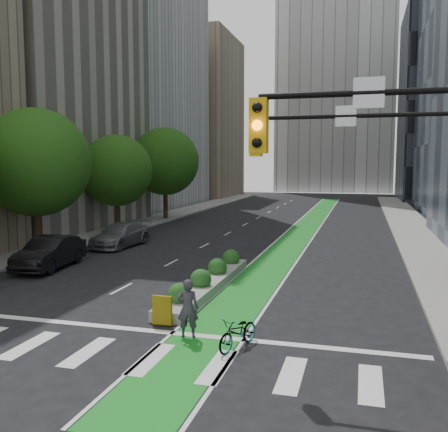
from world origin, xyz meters
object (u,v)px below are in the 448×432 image
Objects in this scene: bicycle at (238,332)px; cyclist at (188,308)px; parked_car_left_near at (55,254)px; median_planter at (208,281)px; parked_car_left_far at (120,235)px; parked_car_left_mid at (50,253)px.

cyclist reaches higher than bicycle.
parked_car_left_near is at bearing 163.96° from bicycle.
parked_car_left_far reaches higher than median_planter.
bicycle is at bearing -49.02° from parked_car_left_far.
cyclist is at bearing -52.50° from parked_car_left_far.
bicycle is 15.33m from parked_car_left_near.
parked_car_left_far reaches higher than bicycle.
median_planter is 9.50m from parked_car_left_mid.
parked_car_left_mid is (-12.31, 8.40, 0.35)m from bicycle.
parked_car_left_near reaches higher than median_planter.
bicycle is 19.79m from parked_car_left_far.
parked_car_left_far is at bearing 147.15° from bicycle.
parked_car_left_far is at bearing -67.66° from cyclist.
bicycle is (3.00, -6.55, 0.13)m from median_planter.
parked_car_left_mid is (0.12, -0.59, 0.17)m from parked_car_left_near.
parked_car_left_far is (-9.00, 9.19, 0.41)m from median_planter.
parked_car_left_mid is at bearing -48.40° from cyclist.
parked_car_left_mid reaches higher than bicycle.
parked_car_left_far reaches higher than parked_car_left_near.
bicycle is 0.35× the size of parked_car_left_far.
median_planter is at bearing -20.96° from parked_car_left_near.
parked_car_left_mid is at bearing -88.74° from parked_car_left_far.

